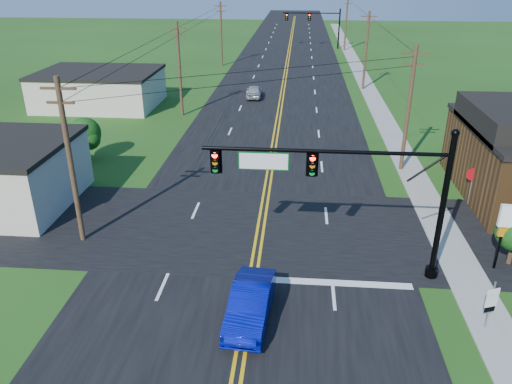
# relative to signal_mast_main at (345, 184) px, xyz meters

# --- Properties ---
(road_main) EXTENTS (16.00, 220.00, 0.04)m
(road_main) POSITION_rel_signal_mast_main_xyz_m (-4.34, 42.00, -4.73)
(road_main) COLOR black
(road_main) RESTS_ON ground
(road_cross) EXTENTS (70.00, 10.00, 0.04)m
(road_cross) POSITION_rel_signal_mast_main_xyz_m (-4.34, 4.00, -4.73)
(road_cross) COLOR black
(road_cross) RESTS_ON ground
(sidewalk) EXTENTS (2.00, 160.00, 0.08)m
(sidewalk) POSITION_rel_signal_mast_main_xyz_m (6.16, 32.00, -4.71)
(sidewalk) COLOR gray
(sidewalk) RESTS_ON ground
(signal_mast_main) EXTENTS (11.30, 0.60, 7.48)m
(signal_mast_main) POSITION_rel_signal_mast_main_xyz_m (0.00, 0.00, 0.00)
(signal_mast_main) COLOR black
(signal_mast_main) RESTS_ON ground
(signal_mast_far) EXTENTS (10.98, 0.60, 7.48)m
(signal_mast_far) POSITION_rel_signal_mast_main_xyz_m (0.10, 72.00, -0.20)
(signal_mast_far) COLOR black
(signal_mast_far) RESTS_ON ground
(cream_bldg_far) EXTENTS (12.20, 9.20, 3.70)m
(cream_bldg_far) POSITION_rel_signal_mast_main_xyz_m (-23.34, 30.00, -2.89)
(cream_bldg_far) COLOR silver
(cream_bldg_far) RESTS_ON ground
(utility_pole_left_a) EXTENTS (1.80, 0.28, 9.00)m
(utility_pole_left_a) POSITION_rel_signal_mast_main_xyz_m (-13.84, 2.00, -0.03)
(utility_pole_left_a) COLOR #3E2A1C
(utility_pole_left_a) RESTS_ON ground
(utility_pole_left_b) EXTENTS (1.80, 0.28, 9.00)m
(utility_pole_left_b) POSITION_rel_signal_mast_main_xyz_m (-13.84, 27.00, -0.03)
(utility_pole_left_b) COLOR #3E2A1C
(utility_pole_left_b) RESTS_ON ground
(utility_pole_left_c) EXTENTS (1.80, 0.28, 9.00)m
(utility_pole_left_c) POSITION_rel_signal_mast_main_xyz_m (-13.84, 54.00, -0.03)
(utility_pole_left_c) COLOR #3E2A1C
(utility_pole_left_c) RESTS_ON ground
(utility_pole_right_a) EXTENTS (1.80, 0.28, 9.00)m
(utility_pole_right_a) POSITION_rel_signal_mast_main_xyz_m (5.46, 14.00, -0.03)
(utility_pole_right_a) COLOR #3E2A1C
(utility_pole_right_a) RESTS_ON ground
(utility_pole_right_b) EXTENTS (1.80, 0.28, 9.00)m
(utility_pole_right_b) POSITION_rel_signal_mast_main_xyz_m (5.46, 40.00, -0.03)
(utility_pole_right_b) COLOR #3E2A1C
(utility_pole_right_b) RESTS_ON ground
(utility_pole_right_c) EXTENTS (1.80, 0.28, 9.00)m
(utility_pole_right_c) POSITION_rel_signal_mast_main_xyz_m (5.46, 70.00, -0.03)
(utility_pole_right_c) COLOR #3E2A1C
(utility_pole_right_c) RESTS_ON ground
(tree_right_back) EXTENTS (3.00, 3.00, 4.10)m
(tree_right_back) POSITION_rel_signal_mast_main_xyz_m (11.66, 18.00, -2.15)
(tree_right_back) COLOR #3E2A1C
(tree_right_back) RESTS_ON ground
(tree_left) EXTENTS (2.40, 2.40, 3.37)m
(tree_left) POSITION_rel_signal_mast_main_xyz_m (-18.34, 14.00, -2.59)
(tree_left) COLOR #3E2A1C
(tree_left) RESTS_ON ground
(blue_car) EXTENTS (1.97, 4.77, 1.54)m
(blue_car) POSITION_rel_signal_mast_main_xyz_m (-3.99, -3.93, -3.98)
(blue_car) COLOR #070F98
(blue_car) RESTS_ON ground
(distant_car) EXTENTS (1.81, 4.22, 1.42)m
(distant_car) POSITION_rel_signal_mast_main_xyz_m (-7.30, 34.71, -4.04)
(distant_car) COLOR silver
(distant_car) RESTS_ON ground
(route_sign) EXTENTS (0.56, 0.23, 2.32)m
(route_sign) POSITION_rel_signal_mast_main_xyz_m (5.84, -3.71, -3.40)
(route_sign) COLOR slate
(route_sign) RESTS_ON ground
(stop_sign) EXTENTS (0.87, 0.24, 2.49)m
(stop_sign) POSITION_rel_signal_mast_main_xyz_m (8.66, 8.40, -2.96)
(stop_sign) COLOR slate
(stop_sign) RESTS_ON ground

